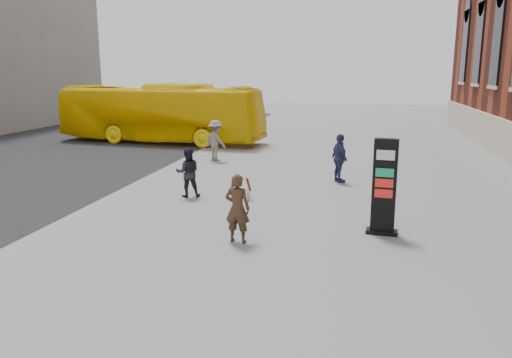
% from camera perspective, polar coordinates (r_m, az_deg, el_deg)
% --- Properties ---
extents(ground, '(100.00, 100.00, 0.00)m').
position_cam_1_polar(ground, '(12.35, -2.64, -6.56)').
color(ground, '#9E9EA3').
extents(info_pylon, '(0.80, 0.47, 2.39)m').
position_cam_1_polar(info_pylon, '(12.61, 14.45, -0.89)').
color(info_pylon, black).
rests_on(info_pylon, ground).
extents(woman, '(0.66, 0.61, 1.66)m').
position_cam_1_polar(woman, '(11.71, -2.12, -3.27)').
color(woman, '#422B1A').
rests_on(woman, ground).
extents(bus, '(11.92, 3.98, 3.26)m').
position_cam_1_polar(bus, '(28.66, -10.85, 7.39)').
color(bus, yellow).
rests_on(bus, road).
extents(pedestrian_a, '(0.94, 0.84, 1.60)m').
position_cam_1_polar(pedestrian_a, '(16.08, -7.79, 0.76)').
color(pedestrian_a, black).
rests_on(pedestrian_a, ground).
extents(pedestrian_b, '(1.35, 1.21, 1.82)m').
position_cam_1_polar(pedestrian_b, '(22.47, -4.63, 4.41)').
color(pedestrian_b, gray).
rests_on(pedestrian_b, ground).
extents(pedestrian_c, '(0.87, 1.12, 1.77)m').
position_cam_1_polar(pedestrian_c, '(18.25, 9.53, 2.35)').
color(pedestrian_c, navy).
rests_on(pedestrian_c, ground).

